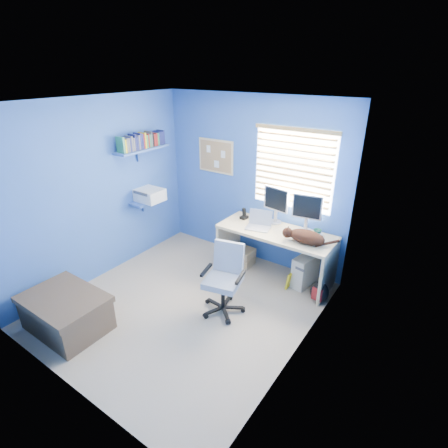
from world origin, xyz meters
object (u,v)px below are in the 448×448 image
Objects in this scene: laptop at (258,221)px; cat at (307,237)px; desk at (275,254)px; tower_pc at (305,270)px; office_chair at (224,287)px.

cat is (0.73, -0.03, -0.02)m from laptop.
cat is (0.48, -0.10, 0.46)m from desk.
tower_pc is at bearing -2.51° from laptop.
laptop is at bearing -163.96° from desk.
laptop is 0.38× the size of office_chair.
tower_pc is (0.46, 0.07, -0.14)m from desk.
laptop reaches higher than desk.
cat is at bearing -15.99° from laptop.
office_chair reaches higher than desk.
laptop is at bearing -158.36° from tower_pc.
desk reaches higher than tower_pc.
tower_pc is (0.71, 0.14, -0.62)m from laptop.
cat is 1.24m from office_chair.
laptop is 0.69× the size of cat.
desk is at bearing 81.13° from office_chair.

